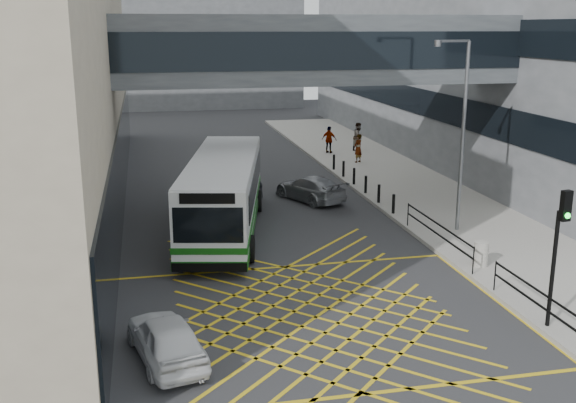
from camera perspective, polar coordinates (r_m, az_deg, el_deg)
ground at (r=20.67m, az=2.36°, el=-9.77°), size 120.00×120.00×0.00m
building_right at (r=51.08m, az=23.00°, el=15.20°), size 24.09×44.00×20.00m
building_far at (r=78.26m, az=-10.42°, el=14.78°), size 28.00×16.00×18.00m
skybridge at (r=31.20m, az=2.37°, el=12.74°), size 20.00×4.10×3.00m
pavement at (r=36.93m, az=10.13°, el=1.19°), size 6.00×54.00×0.16m
box_junction at (r=20.67m, az=2.36°, el=-9.76°), size 12.00×9.00×0.01m
bus at (r=28.53m, az=-5.45°, el=0.78°), size 4.98×11.80×3.23m
car_white at (r=18.24m, az=-10.27°, el=-11.27°), size 2.50×4.29×1.28m
car_dark at (r=34.89m, az=-4.39°, el=1.69°), size 2.33×4.84×1.46m
car_silver at (r=33.81m, az=1.88°, el=1.18°), size 3.40×4.62×1.33m
traffic_light at (r=20.15m, az=21.98°, el=-2.98°), size 0.31×0.48×4.07m
street_lamp at (r=28.42m, az=14.38°, el=6.30°), size 1.77×0.67×7.85m
litter_bin at (r=25.21m, az=16.02°, el=-4.27°), size 0.52×0.52×0.90m
kerb_railings at (r=24.03m, az=15.69°, el=-4.51°), size 0.05×12.54×1.00m
bollards at (r=35.87m, az=6.09°, el=1.81°), size 0.14×10.14×0.90m
pedestrian_a at (r=42.76m, az=5.95°, el=4.50°), size 0.87×0.82×1.79m
pedestrian_b at (r=46.89m, az=5.99°, el=5.48°), size 1.07×1.01×1.91m
pedestrian_c at (r=45.76m, az=3.51°, el=5.24°), size 1.15×1.06×1.80m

